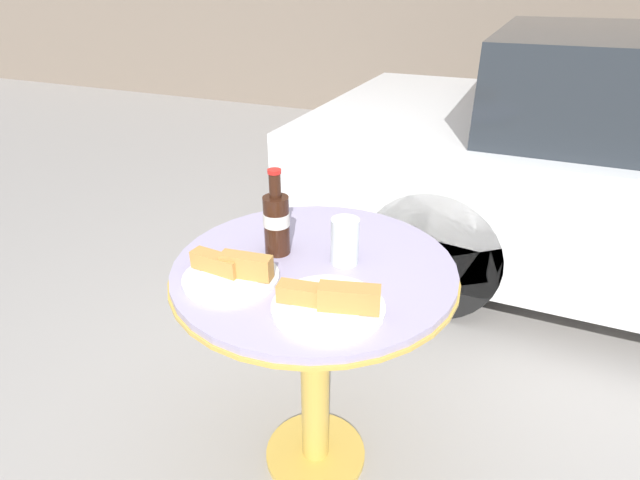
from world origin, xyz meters
TOP-DOWN VIEW (x-y plane):
  - ground_plane at (0.00, 0.00)m, footprint 30.00×30.00m
  - bistro_table at (0.00, 0.00)m, footprint 0.75×0.75m
  - cola_bottle_left at (-0.11, 0.01)m, footprint 0.07×0.07m
  - drinking_glass at (0.07, 0.04)m, footprint 0.07×0.07m
  - lunch_plate_near at (0.12, -0.18)m, footprint 0.26×0.26m
  - lunch_plate_far at (-0.15, -0.15)m, footprint 0.24×0.24m

SIDE VIEW (x-z plane):
  - ground_plane at x=0.00m, z-range 0.00..0.00m
  - bistro_table at x=0.00m, z-range 0.21..0.94m
  - lunch_plate_near at x=0.12m, z-range 0.71..0.78m
  - lunch_plate_far at x=-0.15m, z-range 0.71..0.79m
  - drinking_glass at x=0.07m, z-range 0.72..0.85m
  - cola_bottle_left at x=-0.11m, z-range 0.70..0.94m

